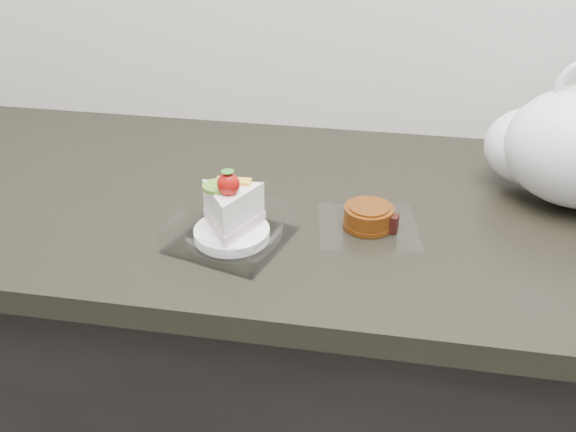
{
  "coord_description": "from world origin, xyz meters",
  "views": [
    {
      "loc": [
        -0.03,
        0.76,
        1.42
      ],
      "look_at": [
        -0.17,
        1.56,
        0.94
      ],
      "focal_mm": 40.0,
      "sensor_mm": 36.0,
      "label": 1
    }
  ],
  "objects": [
    {
      "name": "counter",
      "position": [
        0.0,
        1.69,
        0.45
      ],
      "size": [
        2.04,
        0.64,
        0.9
      ],
      "color": "black",
      "rests_on": "ground"
    },
    {
      "name": "cake_tray",
      "position": [
        -0.25,
        1.55,
        0.93
      ],
      "size": [
        0.19,
        0.19,
        0.12
      ],
      "rotation": [
        0.0,
        0.0,
        -0.28
      ],
      "color": "white",
      "rests_on": "counter"
    },
    {
      "name": "mooncake_wrap",
      "position": [
        -0.05,
        1.62,
        0.91
      ],
      "size": [
        0.17,
        0.17,
        0.04
      ],
      "rotation": [
        0.0,
        0.0,
        0.33
      ],
      "color": "white",
      "rests_on": "counter"
    }
  ]
}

